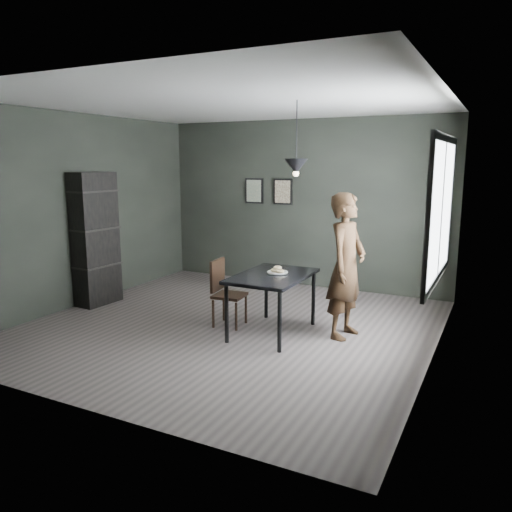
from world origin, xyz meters
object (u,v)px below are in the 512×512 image
at_px(cafe_table, 272,281).
at_px(white_plate, 278,273).
at_px(shelf_unit, 95,239).
at_px(wood_chair, 224,288).
at_px(pendant_lamp, 296,166).
at_px(woman, 346,266).

distance_m(cafe_table, white_plate, 0.13).
distance_m(cafe_table, shelf_unit, 2.94).
xyz_separation_m(cafe_table, wood_chair, (-0.70, 0.02, -0.18)).
xyz_separation_m(cafe_table, shelf_unit, (-2.92, 0.04, 0.31)).
height_order(cafe_table, white_plate, white_plate).
bearing_deg(cafe_table, pendant_lamp, 21.80).
xyz_separation_m(woman, shelf_unit, (-3.75, -0.27, 0.10)).
bearing_deg(white_plate, pendant_lamp, 2.42).
bearing_deg(woman, pendant_lamp, 118.46).
bearing_deg(shelf_unit, cafe_table, 2.87).
distance_m(wood_chair, pendant_lamp, 1.82).
distance_m(cafe_table, wood_chair, 0.72).
height_order(cafe_table, woman, woman).
xyz_separation_m(white_plate, woman, (0.80, 0.22, 0.12)).
distance_m(white_plate, shelf_unit, 2.96).
bearing_deg(white_plate, cafe_table, -106.83).
distance_m(cafe_table, pendant_lamp, 1.41).
bearing_deg(wood_chair, shelf_unit, 173.93).
relative_size(cafe_table, shelf_unit, 0.61).
xyz_separation_m(woman, pendant_lamp, (-0.58, -0.21, 1.17)).
relative_size(woman, shelf_unit, 0.90).
height_order(white_plate, pendant_lamp, pendant_lamp).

